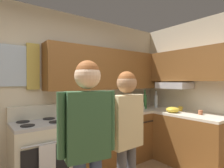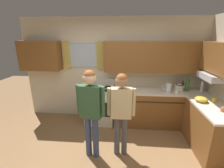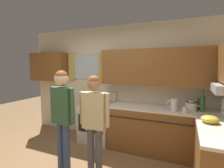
{
  "view_description": "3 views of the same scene",
  "coord_description": "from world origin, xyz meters",
  "px_view_note": "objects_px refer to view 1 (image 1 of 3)",
  "views": [
    {
      "loc": [
        -0.99,
        -1.05,
        1.46
      ],
      "look_at": [
        0.42,
        0.82,
        1.42
      ],
      "focal_mm": 29.39,
      "sensor_mm": 36.0,
      "label": 1
    },
    {
      "loc": [
        0.33,
        -2.06,
        2.14
      ],
      "look_at": [
        0.08,
        0.84,
        1.25
      ],
      "focal_mm": 24.86,
      "sensor_mm": 36.0,
      "label": 2
    },
    {
      "loc": [
        1.51,
        -1.79,
        1.7
      ],
      "look_at": [
        0.38,
        0.83,
        1.4
      ],
      "focal_mm": 27.42,
      "sensor_mm": 36.0,
      "label": 3
    }
  ],
  "objects_px": {
    "stovetop_kettle": "(139,105)",
    "adult_in_plaid": "(127,126)",
    "bottle_wine_green": "(145,101)",
    "stove_oven": "(39,154)",
    "mug_mustard_yellow": "(180,109)",
    "bottle_squat_brown": "(138,104)",
    "water_pitcher": "(133,106)",
    "bottle_tall_clear": "(156,101)",
    "mixing_bowl": "(173,110)",
    "cup_terracotta": "(201,112)",
    "mug_ceramic_white": "(142,108)",
    "adult_left": "(88,132)"
  },
  "relations": [
    {
      "from": "bottle_wine_green",
      "to": "mixing_bowl",
      "type": "bearing_deg",
      "value": -85.37
    },
    {
      "from": "stovetop_kettle",
      "to": "adult_in_plaid",
      "type": "xyz_separation_m",
      "value": [
        -1.34,
        -1.15,
        -0.01
      ]
    },
    {
      "from": "adult_in_plaid",
      "to": "bottle_wine_green",
      "type": "bearing_deg",
      "value": 37.23
    },
    {
      "from": "mug_ceramic_white",
      "to": "mixing_bowl",
      "type": "bearing_deg",
      "value": -54.26
    },
    {
      "from": "stovetop_kettle",
      "to": "bottle_wine_green",
      "type": "bearing_deg",
      "value": 0.78
    },
    {
      "from": "bottle_tall_clear",
      "to": "adult_left",
      "type": "distance_m",
      "value": 2.65
    },
    {
      "from": "bottle_tall_clear",
      "to": "mug_mustard_yellow",
      "type": "xyz_separation_m",
      "value": [
        -0.02,
        -0.6,
        -0.1
      ]
    },
    {
      "from": "stovetop_kettle",
      "to": "cup_terracotta",
      "type": "bearing_deg",
      "value": -68.59
    },
    {
      "from": "mug_ceramic_white",
      "to": "water_pitcher",
      "type": "relative_size",
      "value": 0.57
    },
    {
      "from": "cup_terracotta",
      "to": "mug_ceramic_white",
      "type": "xyz_separation_m",
      "value": [
        -0.5,
        0.87,
        0.01
      ]
    },
    {
      "from": "water_pitcher",
      "to": "bottle_tall_clear",
      "type": "bearing_deg",
      "value": 8.17
    },
    {
      "from": "bottle_wine_green",
      "to": "mug_mustard_yellow",
      "type": "relative_size",
      "value": 3.28
    },
    {
      "from": "bottle_tall_clear",
      "to": "bottle_wine_green",
      "type": "xyz_separation_m",
      "value": [
        -0.32,
        0.02,
        0.01
      ]
    },
    {
      "from": "cup_terracotta",
      "to": "adult_left",
      "type": "bearing_deg",
      "value": -174.84
    },
    {
      "from": "bottle_squat_brown",
      "to": "stovetop_kettle",
      "type": "xyz_separation_m",
      "value": [
        -0.13,
        -0.16,
        0.02
      ]
    },
    {
      "from": "bottle_squat_brown",
      "to": "bottle_wine_green",
      "type": "xyz_separation_m",
      "value": [
        0.05,
        -0.16,
        0.07
      ]
    },
    {
      "from": "cup_terracotta",
      "to": "mug_ceramic_white",
      "type": "distance_m",
      "value": 1.0
    },
    {
      "from": "cup_terracotta",
      "to": "stove_oven",
      "type": "bearing_deg",
      "value": 155.82
    },
    {
      "from": "water_pitcher",
      "to": "adult_in_plaid",
      "type": "bearing_deg",
      "value": -135.91
    },
    {
      "from": "bottle_wine_green",
      "to": "cup_terracotta",
      "type": "height_order",
      "value": "bottle_wine_green"
    },
    {
      "from": "bottle_squat_brown",
      "to": "water_pitcher",
      "type": "height_order",
      "value": "water_pitcher"
    },
    {
      "from": "adult_in_plaid",
      "to": "bottle_tall_clear",
      "type": "bearing_deg",
      "value": 31.57
    },
    {
      "from": "adult_in_plaid",
      "to": "bottle_squat_brown",
      "type": "bearing_deg",
      "value": 41.8
    },
    {
      "from": "stove_oven",
      "to": "bottle_squat_brown",
      "type": "relative_size",
      "value": 5.37
    },
    {
      "from": "bottle_squat_brown",
      "to": "water_pitcher",
      "type": "xyz_separation_m",
      "value": [
        -0.42,
        -0.29,
        0.03
      ]
    },
    {
      "from": "mug_mustard_yellow",
      "to": "mixing_bowl",
      "type": "relative_size",
      "value": 0.51
    },
    {
      "from": "stovetop_kettle",
      "to": "adult_in_plaid",
      "type": "relative_size",
      "value": 0.18
    },
    {
      "from": "bottle_tall_clear",
      "to": "mixing_bowl",
      "type": "xyz_separation_m",
      "value": [
        -0.27,
        -0.6,
        -0.09
      ]
    },
    {
      "from": "stovetop_kettle",
      "to": "mug_mustard_yellow",
      "type": "bearing_deg",
      "value": -51.98
    },
    {
      "from": "bottle_squat_brown",
      "to": "cup_terracotta",
      "type": "distance_m",
      "value": 1.23
    },
    {
      "from": "stove_oven",
      "to": "adult_in_plaid",
      "type": "height_order",
      "value": "adult_in_plaid"
    },
    {
      "from": "adult_left",
      "to": "adult_in_plaid",
      "type": "relative_size",
      "value": 1.04
    },
    {
      "from": "bottle_tall_clear",
      "to": "adult_in_plaid",
      "type": "bearing_deg",
      "value": -148.43
    },
    {
      "from": "mug_ceramic_white",
      "to": "water_pitcher",
      "type": "height_order",
      "value": "water_pitcher"
    },
    {
      "from": "mug_mustard_yellow",
      "to": "adult_in_plaid",
      "type": "bearing_deg",
      "value": -163.64
    },
    {
      "from": "stove_oven",
      "to": "bottle_wine_green",
      "type": "bearing_deg",
      "value": -0.05
    },
    {
      "from": "mug_ceramic_white",
      "to": "mug_mustard_yellow",
      "type": "bearing_deg",
      "value": -37.62
    },
    {
      "from": "bottle_tall_clear",
      "to": "stovetop_kettle",
      "type": "height_order",
      "value": "bottle_tall_clear"
    },
    {
      "from": "bottle_tall_clear",
      "to": "water_pitcher",
      "type": "relative_size",
      "value": 1.67
    },
    {
      "from": "water_pitcher",
      "to": "adult_left",
      "type": "bearing_deg",
      "value": -144.73
    },
    {
      "from": "bottle_tall_clear",
      "to": "mug_ceramic_white",
      "type": "relative_size",
      "value": 2.92
    },
    {
      "from": "mixing_bowl",
      "to": "adult_in_plaid",
      "type": "distance_m",
      "value": 1.66
    },
    {
      "from": "cup_terracotta",
      "to": "stovetop_kettle",
      "type": "height_order",
      "value": "stovetop_kettle"
    },
    {
      "from": "mug_ceramic_white",
      "to": "stovetop_kettle",
      "type": "distance_m",
      "value": 0.2
    },
    {
      "from": "stove_oven",
      "to": "bottle_squat_brown",
      "type": "distance_m",
      "value": 2.11
    },
    {
      "from": "bottle_squat_brown",
      "to": "mug_ceramic_white",
      "type": "bearing_deg",
      "value": -123.86
    },
    {
      "from": "bottle_squat_brown",
      "to": "stove_oven",
      "type": "bearing_deg",
      "value": -175.62
    },
    {
      "from": "stove_oven",
      "to": "adult_in_plaid",
      "type": "relative_size",
      "value": 0.7
    },
    {
      "from": "bottle_squat_brown",
      "to": "mug_mustard_yellow",
      "type": "xyz_separation_m",
      "value": [
        0.35,
        -0.78,
        -0.03
      ]
    },
    {
      "from": "mug_ceramic_white",
      "to": "adult_left",
      "type": "bearing_deg",
      "value": -148.71
    }
  ]
}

